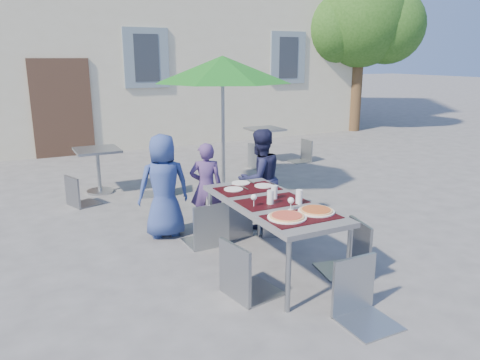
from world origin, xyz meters
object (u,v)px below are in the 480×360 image
pizza_near_left (287,217)px  child_1 (206,187)px  cafe_table_1 (265,139)px  bg_chair_r_0 (159,161)px  chair_3 (244,235)px  chair_2 (278,195)px  bg_chair_r_1 (303,138)px  chair_1 (235,199)px  bg_chair_l_1 (259,141)px  pizza_near_right (316,211)px  patio_umbrella (223,71)px  cafe_table_0 (98,163)px  bg_chair_l_0 (77,173)px  chair_5 (364,255)px  dining_table (272,207)px  chair_0 (207,197)px  chair_4 (352,217)px  child_0 (164,186)px  child_2 (260,179)px

pizza_near_left → child_1: child_1 is taller
cafe_table_1 → bg_chair_r_0: bearing=-154.1°
child_1 → chair_3: (-0.39, -1.83, 0.04)m
chair_2 → bg_chair_r_1: bearing=51.4°
chair_1 → bg_chair_l_1: size_ratio=0.90×
pizza_near_right → chair_2: bearing=74.5°
patio_umbrella → chair_3: bearing=-111.8°
cafe_table_0 → bg_chair_l_0: size_ratio=0.84×
chair_5 → patio_umbrella: patio_umbrella is taller
dining_table → bg_chair_l_1: (2.17, 4.15, -0.12)m
dining_table → chair_5: size_ratio=1.81×
chair_3 → cafe_table_0: chair_3 is taller
chair_0 → bg_chair_l_0: size_ratio=1.16×
chair_4 → cafe_table_0: (-1.82, 4.26, -0.08)m
chair_0 → pizza_near_right: bearing=-67.1°
patio_umbrella → cafe_table_1: bearing=44.8°
chair_0 → cafe_table_0: 3.03m
pizza_near_left → child_0: bearing=106.7°
chair_2 → bg_chair_l_0: chair_2 is taller
chair_4 → dining_table: bearing=149.0°
child_1 → cafe_table_0: 2.60m
chair_0 → chair_1: size_ratio=1.18×
chair_0 → chair_1: 0.44m
child_2 → chair_3: child_2 is taller
bg_chair_l_1 → patio_umbrella: bearing=-136.4°
child_1 → bg_chair_r_1: 4.55m
cafe_table_1 → bg_chair_r_1: (0.79, -0.31, 0.02)m
chair_3 → chair_5: size_ratio=1.03×
chair_3 → cafe_table_1: size_ratio=1.42×
chair_4 → bg_chair_l_1: 4.81m
bg_chair_l_1 → chair_0: bearing=-127.9°
chair_1 → dining_table: bearing=-92.9°
chair_1 → cafe_table_1: size_ratio=1.18×
pizza_near_left → child_1: (-0.02, 1.91, -0.18)m
chair_1 → chair_2: bearing=-18.8°
chair_4 → patio_umbrella: bearing=90.0°
patio_umbrella → bg_chair_r_0: 1.80m
patio_umbrella → cafe_table_1: size_ratio=3.01×
bg_chair_r_1 → bg_chair_l_1: bearing=-173.2°
patio_umbrella → chair_2: bearing=-94.6°
cafe_table_1 → bg_chair_l_1: 0.60m
pizza_near_right → bg_chair_l_0: size_ratio=0.40×
pizza_near_right → bg_chair_r_0: (-0.43, 3.75, -0.20)m
dining_table → child_2: (0.51, 1.17, -0.03)m
chair_0 → cafe_table_0: size_ratio=1.38×
chair_3 → dining_table: bearing=38.1°
cafe_table_0 → bg_chair_r_1: bearing=6.0°
chair_2 → bg_chair_l_1: 3.72m
chair_4 → bg_chair_l_0: bearing=121.6°
dining_table → patio_umbrella: 3.15m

